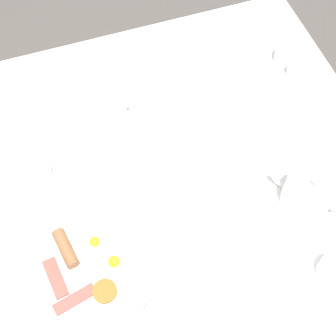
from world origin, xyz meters
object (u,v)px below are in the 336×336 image
at_px(breakfast_plate, 85,269).
at_px(spoon_for_tea, 206,261).
at_px(teapot_far, 308,192).
at_px(teacup_with_saucer_left, 40,185).
at_px(water_glass_tall, 163,320).
at_px(fork_by_plate, 146,173).
at_px(teacup_with_saucer_right, 287,55).
at_px(knife_by_plate, 211,117).
at_px(teapot_near, 131,81).
at_px(water_glass_short, 63,81).
at_px(creamer_jug, 333,269).

xyz_separation_m(breakfast_plate, spoon_for_tea, (0.07, 0.28, -0.01)).
distance_m(teapot_far, teacup_with_saucer_left, 0.68).
bearing_deg(water_glass_tall, fork_by_plate, 168.05).
xyz_separation_m(teacup_with_saucer_left, spoon_for_tea, (0.32, 0.34, -0.03)).
distance_m(teacup_with_saucer_right, knife_by_plate, 0.32).
relative_size(breakfast_plate, teapot_near, 1.37).
bearing_deg(spoon_for_tea, water_glass_tall, -53.34).
xyz_separation_m(breakfast_plate, fork_by_plate, (-0.21, 0.22, -0.01)).
xyz_separation_m(water_glass_short, fork_by_plate, (0.34, 0.14, -0.05)).
xyz_separation_m(teapot_near, teacup_with_saucer_left, (0.24, -0.32, -0.02)).
distance_m(breakfast_plate, teacup_with_saucer_right, 0.87).
height_order(breakfast_plate, teacup_with_saucer_left, teacup_with_saucer_left).
bearing_deg(teapot_near, teapot_far, 55.22).
distance_m(breakfast_plate, creamer_jug, 0.58).
relative_size(water_glass_tall, fork_by_plate, 0.61).
bearing_deg(teacup_with_saucer_right, teapot_far, -20.16).
bearing_deg(water_glass_tall, teacup_with_saucer_right, 135.83).
xyz_separation_m(teapot_near, spoon_for_tea, (0.56, 0.02, -0.05)).
bearing_deg(teacup_with_saucer_left, teacup_with_saucer_right, 103.94).
relative_size(teapot_near, knife_by_plate, 1.03).
bearing_deg(teapot_far, water_glass_short, -174.74).
relative_size(breakfast_plate, teapot_far, 1.56).
relative_size(teacup_with_saucer_left, fork_by_plate, 0.91).
bearing_deg(breakfast_plate, knife_by_plate, 125.85).
xyz_separation_m(creamer_jug, spoon_for_tea, (-0.12, -0.27, -0.03)).
bearing_deg(water_glass_short, fork_by_plate, 22.59).
bearing_deg(water_glass_tall, teacup_with_saucer_left, -155.77).
height_order(water_glass_tall, fork_by_plate, water_glass_tall).
height_order(water_glass_tall, knife_by_plate, water_glass_tall).
xyz_separation_m(teapot_far, creamer_jug, (0.19, -0.03, -0.02)).
distance_m(water_glass_tall, creamer_jug, 0.42).
height_order(teapot_far, spoon_for_tea, teapot_far).
relative_size(teacup_with_saucer_left, teacup_with_saucer_right, 1.00).
relative_size(water_glass_short, spoon_for_tea, 0.60).
xyz_separation_m(teapot_near, fork_by_plate, (0.28, -0.04, -0.05)).
relative_size(breakfast_plate, knife_by_plate, 1.41).
distance_m(water_glass_short, fork_by_plate, 0.37).
height_order(knife_by_plate, spoon_for_tea, same).
relative_size(breakfast_plate, spoon_for_tea, 1.72).
height_order(water_glass_short, creamer_jug, water_glass_short).
xyz_separation_m(teacup_with_saucer_right, water_glass_tall, (0.63, -0.61, 0.02)).
bearing_deg(knife_by_plate, fork_by_plate, -63.09).
xyz_separation_m(teacup_with_saucer_right, creamer_jug, (0.64, -0.19, -0.00)).
xyz_separation_m(fork_by_plate, spoon_for_tea, (0.28, 0.06, 0.00)).
bearing_deg(breakfast_plate, teacup_with_saucer_left, -167.00).
bearing_deg(spoon_for_tea, creamer_jug, 66.01).
height_order(teapot_far, water_glass_tall, teapot_far).
relative_size(teapot_near, teacup_with_saucer_left, 1.33).
distance_m(teacup_with_saucer_right, water_glass_short, 0.68).
relative_size(knife_by_plate, spoon_for_tea, 1.22).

